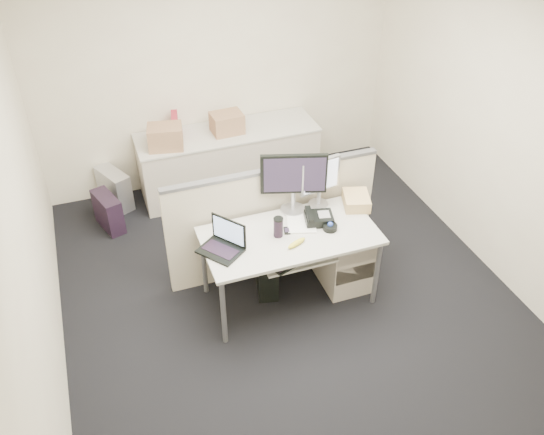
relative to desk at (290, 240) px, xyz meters
name	(u,v)px	position (x,y,z in m)	size (l,w,h in m)	color
floor	(289,296)	(0.00, 0.00, -0.67)	(4.00, 4.50, 0.01)	black
wall_back	(216,68)	(0.00, 2.25, 0.69)	(4.00, 0.02, 2.70)	silver
wall_front	(457,403)	(0.00, -2.25, 0.69)	(4.00, 0.02, 2.70)	silver
wall_left	(23,225)	(-2.00, 0.00, 0.69)	(0.02, 4.50, 2.70)	silver
wall_right	(503,132)	(2.00, 0.00, 0.69)	(0.02, 4.50, 2.70)	silver
desk	(290,240)	(0.00, 0.00, 0.00)	(1.50, 0.75, 0.73)	#BAB7AD
keyboard_tray	(297,257)	(0.00, -0.18, -0.04)	(0.62, 0.32, 0.02)	#BAB7AD
drawer_pedestal	(343,253)	(0.55, 0.05, -0.34)	(0.40, 0.55, 0.65)	#ADA291
cubicle_partition	(272,222)	(0.00, 0.45, -0.11)	(2.00, 0.06, 1.10)	beige
back_counter	(229,161)	(0.00, 1.93, -0.30)	(2.00, 0.60, 0.72)	#ADA291
monitor_main	(293,183)	(0.15, 0.32, 0.35)	(0.58, 0.22, 0.58)	black
monitor_small	(320,183)	(0.40, 0.32, 0.30)	(0.39, 0.19, 0.47)	#B7B7BC
laptop	(220,240)	(-0.62, -0.02, 0.19)	(0.34, 0.25, 0.25)	black
trackball	(330,227)	(0.35, -0.05, 0.09)	(0.12, 0.12, 0.05)	black
desk_phone	(319,218)	(0.30, 0.08, 0.10)	(0.24, 0.20, 0.08)	black
paper_stack	(301,222)	(0.15, 0.12, 0.07)	(0.24, 0.31, 0.01)	white
sticky_pad	(310,230)	(0.18, 0.00, 0.07)	(0.08, 0.08, 0.01)	yellow
travel_mug	(278,228)	(-0.10, 0.02, 0.15)	(0.08, 0.08, 0.17)	black
banana	(297,243)	(0.00, -0.15, 0.09)	(0.20, 0.05, 0.04)	#EFF240
cellphone	(287,231)	(-0.01, 0.05, 0.07)	(0.05, 0.10, 0.01)	black
manila_folders	(356,200)	(0.72, 0.20, 0.12)	(0.22, 0.29, 0.11)	tan
keyboard	(294,259)	(-0.05, -0.22, -0.02)	(0.43, 0.15, 0.02)	black
pc_tower_desk	(266,269)	(-0.15, 0.20, -0.46)	(0.18, 0.45, 0.42)	black
pc_tower_spare_dark	(108,212)	(-1.42, 1.63, -0.47)	(0.17, 0.42, 0.39)	black
pc_tower_spare_silver	(114,188)	(-1.30, 2.03, -0.45)	(0.18, 0.46, 0.43)	#B7B7BC
cardboard_box_left	(165,138)	(-0.70, 1.81, 0.19)	(0.36, 0.27, 0.27)	#9D7455
cardboard_box_right	(227,124)	(0.00, 1.92, 0.18)	(0.34, 0.26, 0.24)	#9D7455
red_binder	(175,126)	(-0.55, 2.03, 0.19)	(0.07, 0.28, 0.26)	maroon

